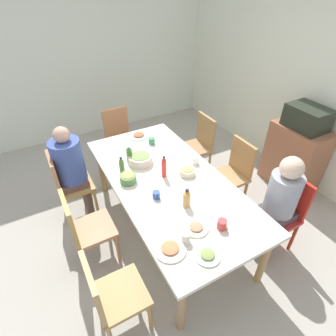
% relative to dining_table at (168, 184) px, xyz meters
% --- Properties ---
extents(ground_plane, '(6.65, 6.65, 0.00)m').
position_rel_dining_table_xyz_m(ground_plane, '(0.00, 0.00, -0.68)').
color(ground_plane, '#A6A197').
extents(wall_back, '(5.78, 0.12, 2.60)m').
position_rel_dining_table_xyz_m(wall_back, '(0.00, 2.21, 0.62)').
color(wall_back, silver).
rests_on(wall_back, ground_plane).
extents(wall_left, '(0.12, 4.54, 2.60)m').
position_rel_dining_table_xyz_m(wall_left, '(-2.83, 0.00, 0.62)').
color(wall_left, silver).
rests_on(wall_left, ground_plane).
extents(dining_table, '(2.28, 1.10, 0.74)m').
position_rel_dining_table_xyz_m(dining_table, '(0.00, 0.00, 0.00)').
color(dining_table, beige).
rests_on(dining_table, ground_plane).
extents(chair_0, '(0.40, 0.40, 0.90)m').
position_rel_dining_table_xyz_m(chair_0, '(0.00, 0.93, -0.16)').
color(chair_0, '#A78352').
rests_on(chair_0, ground_plane).
extents(chair_1, '(0.40, 0.40, 0.90)m').
position_rel_dining_table_xyz_m(chair_1, '(0.76, 0.93, -0.16)').
color(chair_1, '#B62C2A').
rests_on(chair_1, ground_plane).
extents(person_1, '(0.30, 0.30, 1.19)m').
position_rel_dining_table_xyz_m(person_1, '(0.76, 0.84, 0.04)').
color(person_1, '#39453B').
rests_on(person_1, ground_plane).
extents(chair_2, '(0.40, 0.40, 0.90)m').
position_rel_dining_table_xyz_m(chair_2, '(0.00, -0.93, -0.16)').
color(chair_2, '#B47A53').
rests_on(chair_2, ground_plane).
extents(chair_3, '(0.40, 0.40, 0.90)m').
position_rel_dining_table_xyz_m(chair_3, '(0.76, -0.93, -0.16)').
color(chair_3, '#A5824A').
rests_on(chair_3, ground_plane).
extents(chair_4, '(0.40, 0.40, 0.90)m').
position_rel_dining_table_xyz_m(chair_4, '(-1.52, 0.00, -0.16)').
color(chair_4, '#A47E4F').
rests_on(chair_4, ground_plane).
extents(chair_5, '(0.40, 0.40, 0.90)m').
position_rel_dining_table_xyz_m(chair_5, '(-0.76, 0.93, -0.16)').
color(chair_5, '#A47C52').
rests_on(chair_5, ground_plane).
extents(chair_6, '(0.40, 0.40, 0.90)m').
position_rel_dining_table_xyz_m(chair_6, '(-0.76, -0.93, -0.16)').
color(chair_6, '#AA854A').
rests_on(chair_6, ground_plane).
extents(person_6, '(0.34, 0.34, 1.22)m').
position_rel_dining_table_xyz_m(person_6, '(-0.76, -0.84, 0.06)').
color(person_6, brown).
rests_on(person_6, ground_plane).
extents(plate_0, '(0.26, 0.26, 0.04)m').
position_rel_dining_table_xyz_m(plate_0, '(0.77, -0.41, 0.08)').
color(plate_0, silver).
rests_on(plate_0, dining_table).
extents(plate_1, '(0.21, 0.21, 0.04)m').
position_rel_dining_table_xyz_m(plate_1, '(0.69, -0.11, 0.08)').
color(plate_1, beige).
rests_on(plate_1, dining_table).
extents(plate_2, '(0.25, 0.25, 0.04)m').
position_rel_dining_table_xyz_m(plate_2, '(-0.97, 0.09, 0.08)').
color(plate_2, silver).
rests_on(plate_2, dining_table).
extents(plate_3, '(0.20, 0.20, 0.04)m').
position_rel_dining_table_xyz_m(plate_3, '(0.96, -0.18, 0.08)').
color(plate_3, silver).
rests_on(plate_3, dining_table).
extents(bowl_0, '(0.17, 0.17, 0.10)m').
position_rel_dining_table_xyz_m(bowl_0, '(-0.17, -0.38, 0.12)').
color(bowl_0, '#4C7B44').
rests_on(bowl_0, dining_table).
extents(bowl_1, '(0.17, 0.17, 0.09)m').
position_rel_dining_table_xyz_m(bowl_1, '(0.02, 0.22, 0.11)').
color(bowl_1, beige).
rests_on(bowl_1, dining_table).
extents(bowl_2, '(0.27, 0.27, 0.12)m').
position_rel_dining_table_xyz_m(bowl_2, '(-0.42, -0.13, 0.12)').
color(bowl_2, beige).
rests_on(bowl_2, dining_table).
extents(cup_0, '(0.12, 0.08, 0.08)m').
position_rel_dining_table_xyz_m(cup_0, '(-0.11, 0.41, 0.11)').
color(cup_0, white).
rests_on(cup_0, dining_table).
extents(cup_1, '(0.11, 0.08, 0.08)m').
position_rel_dining_table_xyz_m(cup_1, '(-0.73, 0.17, 0.10)').
color(cup_1, '#428864').
rests_on(cup_1, dining_table).
extents(cup_2, '(0.11, 0.08, 0.09)m').
position_rel_dining_table_xyz_m(cup_2, '(0.76, -0.25, 0.11)').
color(cup_2, white).
rests_on(cup_2, dining_table).
extents(cup_3, '(0.11, 0.07, 0.07)m').
position_rel_dining_table_xyz_m(cup_3, '(0.19, -0.23, 0.10)').
color(cup_3, '#37569E').
rests_on(cup_3, dining_table).
extents(cup_4, '(0.12, 0.08, 0.09)m').
position_rel_dining_table_xyz_m(cup_4, '(0.79, 0.08, 0.11)').
color(cup_4, '#CF4243').
rests_on(cup_4, dining_table).
extents(bottle_0, '(0.06, 0.06, 0.21)m').
position_rel_dining_table_xyz_m(bottle_0, '(-0.49, -0.23, 0.16)').
color(bottle_0, '#437731').
rests_on(bottle_0, dining_table).
extents(bottle_1, '(0.05, 0.05, 0.19)m').
position_rel_dining_table_xyz_m(bottle_1, '(-0.35, -0.37, 0.16)').
color(bottle_1, '#4F7736').
rests_on(bottle_1, dining_table).
extents(bottle_2, '(0.07, 0.07, 0.19)m').
position_rel_dining_table_xyz_m(bottle_2, '(0.42, -0.04, 0.16)').
color(bottle_2, tan).
rests_on(bottle_2, dining_table).
extents(bottle_3, '(0.05, 0.05, 0.25)m').
position_rel_dining_table_xyz_m(bottle_3, '(-0.07, -0.01, 0.18)').
color(bottle_3, red).
rests_on(bottle_3, dining_table).
extents(side_cabinet, '(0.70, 0.44, 0.90)m').
position_rel_dining_table_xyz_m(side_cabinet, '(0.09, 1.91, -0.23)').
color(side_cabinet, '#965E40').
rests_on(side_cabinet, ground_plane).
extents(microwave, '(0.48, 0.36, 0.28)m').
position_rel_dining_table_xyz_m(microwave, '(0.09, 1.91, 0.36)').
color(microwave, '#242B20').
rests_on(microwave, side_cabinet).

